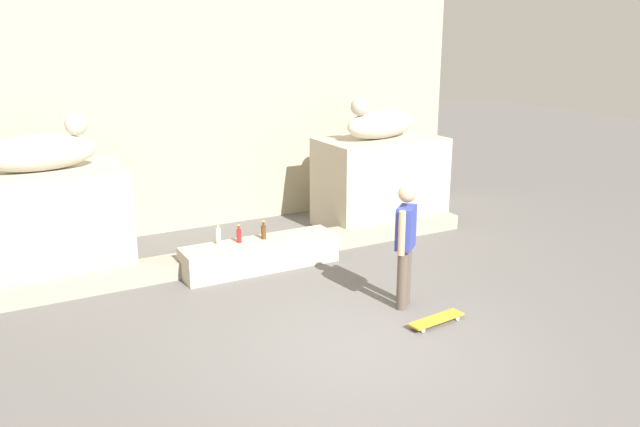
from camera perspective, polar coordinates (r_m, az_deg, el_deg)
ground_plane at (r=7.69m, az=4.27°, el=-11.95°), size 40.00×40.00×0.00m
facade_wall at (r=12.15m, az=-11.02°, el=12.92°), size 10.72×0.60×6.00m
pedestal_left at (r=10.22m, az=-22.80°, el=-1.05°), size 2.24×1.34×1.64m
pedestal_right at (r=12.16m, az=5.24°, el=2.75°), size 2.24×1.34×1.64m
statue_reclining_left at (r=9.98m, az=-23.27°, el=5.05°), size 1.62×0.63×0.78m
statue_reclining_right at (r=11.93m, az=5.26°, el=7.90°), size 1.68×0.87×0.78m
ledge_block at (r=10.10m, az=-5.24°, el=-3.59°), size 2.44×0.61×0.44m
skater at (r=8.56m, az=7.48°, el=-2.37°), size 0.43×0.39×1.67m
skateboard at (r=8.42m, az=10.15°, el=-9.11°), size 0.82×0.29×0.08m
bottle_clear at (r=9.92m, az=-8.88°, el=-1.93°), size 0.07×0.07×0.32m
bottle_red at (r=9.96m, az=-7.09°, el=-1.90°), size 0.07×0.07×0.28m
bottle_brown at (r=10.09m, az=-4.95°, el=-1.58°), size 0.08×0.08×0.29m
stair_step at (r=10.44m, az=-6.02°, el=-3.48°), size 8.02×0.50×0.26m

